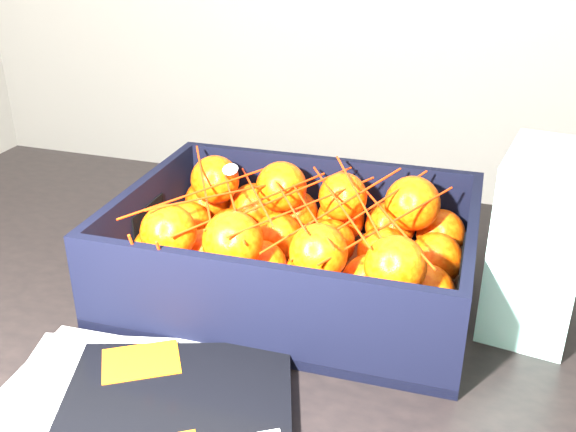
# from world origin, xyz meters

# --- Properties ---
(table) EXTENTS (1.22, 0.83, 0.75)m
(table) POSITION_xyz_m (-0.11, 0.09, 0.65)
(table) COLOR black
(table) RESTS_ON ground
(produce_crate) EXTENTS (0.41, 0.31, 0.12)m
(produce_crate) POSITION_xyz_m (-0.05, 0.17, 0.78)
(produce_crate) COLOR olive
(produce_crate) RESTS_ON table
(clementine_heap) EXTENTS (0.39, 0.29, 0.12)m
(clementine_heap) POSITION_xyz_m (-0.05, 0.17, 0.81)
(clementine_heap) COLOR #FF4705
(clementine_heap) RESTS_ON produce_crate
(mesh_net) EXTENTS (0.34, 0.28, 0.09)m
(mesh_net) POSITION_xyz_m (-0.05, 0.16, 0.86)
(mesh_net) COLOR red
(mesh_net) RESTS_ON clementine_heap
(retail_carton) EXTENTS (0.11, 0.15, 0.20)m
(retail_carton) POSITION_xyz_m (0.23, 0.17, 0.85)
(retail_carton) COLOR white
(retail_carton) RESTS_ON table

